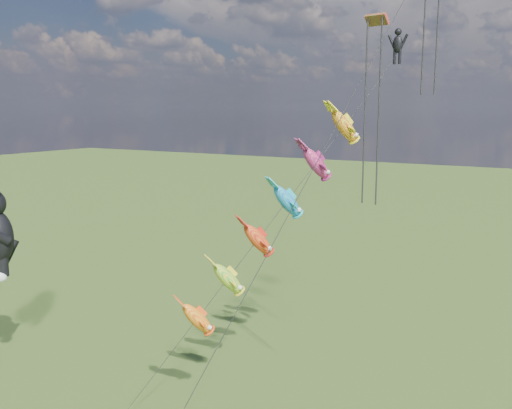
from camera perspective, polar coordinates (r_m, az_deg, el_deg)
The scene contains 3 objects.
ground at distance 39.22m, azimuth -23.96°, elevation -16.34°, with size 300.00×300.00×0.00m, color #234010.
fish_windsock_rig at distance 31.79m, azimuth 1.61°, elevation -1.65°, with size 10.05×12.55×18.55m.
parafoil_rig at distance 28.91m, azimuth 13.49°, elevation 15.02°, with size 8.23×15.96×26.05m.
Camera 1 is at (29.33, -19.98, 16.68)m, focal length 40.00 mm.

